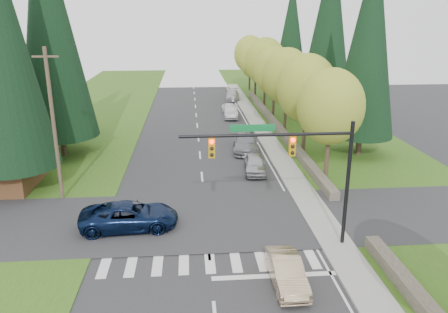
{
  "coord_description": "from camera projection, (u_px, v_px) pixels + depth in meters",
  "views": [
    {
      "loc": [
        -0.84,
        -15.89,
        11.73
      ],
      "look_at": [
        1.39,
        11.75,
        2.8
      ],
      "focal_mm": 35.0,
      "sensor_mm": 36.0,
      "label": 1
    }
  ],
  "objects": [
    {
      "name": "decid_tree_3",
      "position": [
        275.0,
        71.0,
        50.91
      ],
      "size": [
        5.0,
        5.0,
        8.55
      ],
      "color": "#38281C",
      "rests_on": "ground"
    },
    {
      "name": "grass_east",
      "position": [
        347.0,
        155.0,
        38.7
      ],
      "size": [
        14.0,
        110.0,
        0.06
      ],
      "primitive_type": "cube",
      "color": "#345416",
      "rests_on": "ground"
    },
    {
      "name": "decid_tree_2",
      "position": [
        287.0,
        76.0,
        44.18
      ],
      "size": [
        5.0,
        5.0,
        8.82
      ],
      "color": "#38281C",
      "rests_on": "ground"
    },
    {
      "name": "parked_car_c",
      "position": [
        231.0,
        112.0,
        52.62
      ],
      "size": [
        1.98,
        4.62,
        1.48
      ],
      "primitive_type": "imported",
      "rotation": [
        0.0,
        0.0,
        -0.09
      ],
      "color": "#B4B4B9",
      "rests_on": "ground"
    },
    {
      "name": "sidewalk_east",
      "position": [
        275.0,
        149.0,
        40.12
      ],
      "size": [
        1.8,
        80.0,
        0.13
      ],
      "primitive_type": "cube",
      "color": "gray",
      "rests_on": "ground"
    },
    {
      "name": "conifer_e_a",
      "position": [
        369.0,
        41.0,
        35.78
      ],
      "size": [
        5.44,
        5.44,
        17.8
      ],
      "color": "#38281C",
      "rests_on": "ground"
    },
    {
      "name": "utility_pole",
      "position": [
        54.0,
        125.0,
        27.82
      ],
      "size": [
        1.6,
        0.24,
        10.0
      ],
      "color": "#473828",
      "rests_on": "ground"
    },
    {
      "name": "suv_navy",
      "position": [
        129.0,
        216.0,
        25.1
      ],
      "size": [
        5.73,
        2.93,
        1.55
      ],
      "primitive_type": "imported",
      "rotation": [
        0.0,
        0.0,
        1.64
      ],
      "color": "#0B1837",
      "rests_on": "ground"
    },
    {
      "name": "parked_car_b",
      "position": [
        246.0,
        142.0,
        39.69
      ],
      "size": [
        2.74,
        5.61,
        1.57
      ],
      "primitive_type": "imported",
      "rotation": [
        0.0,
        0.0,
        -0.1
      ],
      "color": "gray",
      "rests_on": "ground"
    },
    {
      "name": "ground",
      "position": [
        214.0,
        303.0,
        18.74
      ],
      "size": [
        120.0,
        120.0,
        0.0
      ],
      "primitive_type": "plane",
      "color": "#28282B",
      "rests_on": "ground"
    },
    {
      "name": "grass_west",
      "position": [
        46.0,
        162.0,
        36.71
      ],
      "size": [
        14.0,
        110.0,
        0.06
      ],
      "primitive_type": "cube",
      "color": "#345416",
      "rests_on": "ground"
    },
    {
      "name": "traffic_signal",
      "position": [
        295.0,
        158.0,
        21.81
      ],
      "size": [
        8.7,
        0.37,
        6.8
      ],
      "color": "black",
      "rests_on": "ground"
    },
    {
      "name": "conifer_e_b",
      "position": [
        329.0,
        25.0,
        48.83
      ],
      "size": [
        6.12,
        6.12,
        19.8
      ],
      "color": "#38281C",
      "rests_on": "ground"
    },
    {
      "name": "parked_car_d",
      "position": [
        230.0,
        109.0,
        54.66
      ],
      "size": [
        1.88,
        4.04,
        1.34
      ],
      "primitive_type": "imported",
      "rotation": [
        0.0,
        0.0,
        0.08
      ],
      "color": "white",
      "rests_on": "ground"
    },
    {
      "name": "conifer_w_e",
      "position": [
        47.0,
        32.0,
        41.08
      ],
      "size": [
        5.78,
        5.78,
        18.8
      ],
      "color": "#38281C",
      "rests_on": "ground"
    },
    {
      "name": "conifer_e_c",
      "position": [
        291.0,
        34.0,
        62.5
      ],
      "size": [
        5.1,
        5.1,
        16.8
      ],
      "color": "#38281C",
      "rests_on": "ground"
    },
    {
      "name": "decid_tree_5",
      "position": [
        256.0,
        60.0,
        64.23
      ],
      "size": [
        4.8,
        4.8,
        8.3
      ],
      "color": "#38281C",
      "rests_on": "ground"
    },
    {
      "name": "stone_wall_north",
      "position": [
        276.0,
        125.0,
        47.75
      ],
      "size": [
        0.7,
        40.0,
        0.7
      ],
      "primitive_type": "cube",
      "color": "#4C4438",
      "rests_on": "ground"
    },
    {
      "name": "parked_car_e",
      "position": [
        233.0,
        95.0,
        64.11
      ],
      "size": [
        2.4,
        4.91,
        1.38
      ],
      "primitive_type": "imported",
      "rotation": [
        0.0,
        0.0,
        -0.1
      ],
      "color": "#B4B5BA",
      "rests_on": "ground"
    },
    {
      "name": "sedan_champagne",
      "position": [
        287.0,
        272.0,
        19.87
      ],
      "size": [
        1.42,
        3.92,
        1.28
      ],
      "primitive_type": "imported",
      "rotation": [
        0.0,
        0.0,
        0.02
      ],
      "color": "tan",
      "rests_on": "ground"
    },
    {
      "name": "conifer_w_c",
      "position": [
        49.0,
        22.0,
        35.23
      ],
      "size": [
        6.46,
        6.46,
        20.8
      ],
      "color": "#38281C",
      "rests_on": "ground"
    },
    {
      "name": "decid_tree_6",
      "position": [
        250.0,
        54.0,
        70.77
      ],
      "size": [
        5.2,
        5.2,
        8.86
      ],
      "color": "#38281C",
      "rests_on": "ground"
    },
    {
      "name": "cross_street",
      "position": [
        206.0,
        220.0,
        26.33
      ],
      "size": [
        120.0,
        8.0,
        0.1
      ],
      "primitive_type": "cube",
      "color": "#28282B",
      "rests_on": "ground"
    },
    {
      "name": "decid_tree_0",
      "position": [
        331.0,
        107.0,
        31.01
      ],
      "size": [
        4.8,
        4.8,
        8.37
      ],
      "color": "#38281C",
      "rests_on": "ground"
    },
    {
      "name": "curb_east",
      "position": [
        266.0,
        149.0,
        40.05
      ],
      "size": [
        0.2,
        80.0,
        0.13
      ],
      "primitive_type": "cube",
      "color": "gray",
      "rests_on": "ground"
    },
    {
      "name": "parked_car_a",
      "position": [
        255.0,
        164.0,
        34.2
      ],
      "size": [
        2.02,
        4.21,
        1.39
      ],
      "primitive_type": "imported",
      "rotation": [
        0.0,
        0.0,
        -0.09
      ],
      "color": "#A8A9AD",
      "rests_on": "ground"
    },
    {
      "name": "decid_tree_1",
      "position": [
        307.0,
        88.0,
        37.6
      ],
      "size": [
        5.2,
        5.2,
        8.8
      ],
      "color": "#38281C",
      "rests_on": "ground"
    },
    {
      "name": "decid_tree_4",
      "position": [
        265.0,
        61.0,
        57.44
      ],
      "size": [
        5.4,
        5.4,
        9.18
      ],
      "color": "#38281C",
      "rests_on": "ground"
    }
  ]
}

